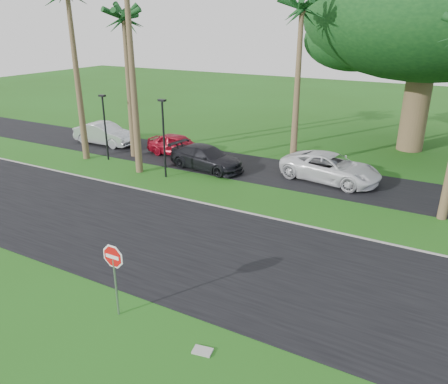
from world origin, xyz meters
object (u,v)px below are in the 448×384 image
at_px(car_red, 178,145).
at_px(car_minivan, 331,168).
at_px(car_dark, 207,158).
at_px(car_silver, 105,134).
at_px(stop_sign_near, 114,266).

distance_m(car_red, car_minivan, 10.77).
xyz_separation_m(car_red, car_minivan, (10.77, -0.05, 0.06)).
bearing_deg(car_dark, car_silver, 89.53).
relative_size(stop_sign_near, car_dark, 0.52).
height_order(car_red, car_dark, car_red).
bearing_deg(stop_sign_near, car_silver, 134.13).
xyz_separation_m(car_dark, car_minivan, (7.45, 1.58, 0.07)).
bearing_deg(car_red, car_minivan, -91.11).
distance_m(car_silver, car_red, 6.43).
height_order(stop_sign_near, car_minivan, stop_sign_near).
distance_m(car_red, car_dark, 3.70).
relative_size(stop_sign_near, car_minivan, 0.46).
relative_size(car_red, car_minivan, 0.76).
bearing_deg(car_silver, stop_sign_near, -136.97).
distance_m(stop_sign_near, car_dark, 14.91).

